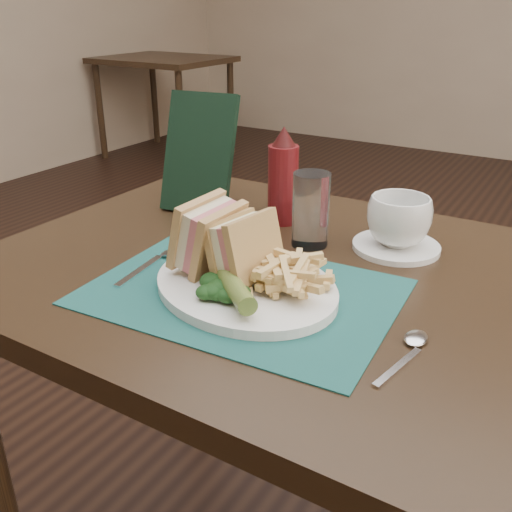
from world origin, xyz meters
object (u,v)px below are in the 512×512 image
(plate, at_px, (245,286))
(ketchup_bottle, at_px, (283,176))
(drinking_glass, at_px, (311,210))
(table_main, at_px, (262,436))
(coffee_cup, at_px, (399,221))
(sandwich_half_b, at_px, (234,243))
(table_bg_left, at_px, (166,108))
(placemat, at_px, (242,292))
(sandwich_half_a, at_px, (197,231))
(saucer, at_px, (396,247))
(check_presenter, at_px, (199,154))

(plate, bearing_deg, ketchup_bottle, 126.78)
(plate, relative_size, drinking_glass, 2.31)
(drinking_glass, xyz_separation_m, ketchup_bottle, (-0.10, 0.07, 0.03))
(table_main, bearing_deg, coffee_cup, 42.56)
(sandwich_half_b, xyz_separation_m, coffee_cup, (0.17, 0.26, -0.02))
(table_main, height_order, coffee_cup, coffee_cup)
(table_bg_left, distance_m, drinking_glass, 3.67)
(placemat, distance_m, plate, 0.01)
(sandwich_half_a, distance_m, coffee_cup, 0.35)
(placemat, bearing_deg, table_main, 105.72)
(sandwich_half_a, bearing_deg, plate, -6.25)
(placemat, bearing_deg, table_bg_left, 131.62)
(saucer, relative_size, coffee_cup, 1.38)
(saucer, bearing_deg, drinking_glass, -156.90)
(table_main, relative_size, sandwich_half_b, 8.79)
(sandwich_half_b, relative_size, saucer, 0.68)
(plate, relative_size, sandwich_half_b, 2.93)
(placemat, distance_m, sandwich_half_b, 0.07)
(coffee_cup, bearing_deg, saucer, 0.00)
(sandwich_half_b, bearing_deg, coffee_cup, 67.01)
(placemat, distance_m, ketchup_bottle, 0.32)
(sandwich_half_b, bearing_deg, placemat, -23.23)
(ketchup_bottle, bearing_deg, sandwich_half_a, -90.13)
(sandwich_half_b, bearing_deg, drinking_glass, 91.85)
(table_main, relative_size, sandwich_half_a, 8.07)
(drinking_glass, distance_m, check_presenter, 0.29)
(coffee_cup, bearing_deg, table_bg_left, 136.07)
(sandwich_half_b, bearing_deg, saucer, 67.01)
(table_main, xyz_separation_m, sandwich_half_b, (0.01, -0.10, 0.44))
(plate, bearing_deg, sandwich_half_b, 176.03)
(plate, height_order, drinking_glass, drinking_glass)
(ketchup_bottle, bearing_deg, check_presenter, -173.48)
(sandwich_half_a, distance_m, saucer, 0.35)
(plate, xyz_separation_m, coffee_cup, (0.14, 0.27, 0.04))
(sandwich_half_a, height_order, ketchup_bottle, ketchup_bottle)
(table_bg_left, bearing_deg, table_main, -47.58)
(table_bg_left, height_order, ketchup_bottle, ketchup_bottle)
(table_main, xyz_separation_m, placemat, (0.03, -0.11, 0.38))
(placemat, distance_m, check_presenter, 0.40)
(table_main, height_order, sandwich_half_a, sandwich_half_a)
(saucer, height_order, check_presenter, check_presenter)
(saucer, bearing_deg, coffee_cup, 0.00)
(table_bg_left, distance_m, check_presenter, 3.46)
(sandwich_half_a, height_order, check_presenter, check_presenter)
(table_bg_left, bearing_deg, plate, -48.31)
(sandwich_half_a, relative_size, sandwich_half_b, 1.09)
(ketchup_bottle, bearing_deg, placemat, -72.29)
(drinking_glass, bearing_deg, ketchup_bottle, 142.63)
(plate, relative_size, check_presenter, 1.26)
(sandwich_half_a, distance_m, ketchup_bottle, 0.27)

